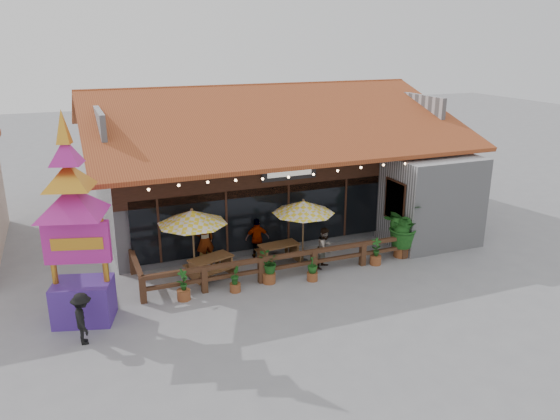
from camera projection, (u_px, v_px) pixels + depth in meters
name	position (u px, v px, depth m)	size (l,w,h in m)	color
ground	(320.00, 266.00, 20.19)	(100.00, 100.00, 0.00)	gray
restaurant_building	(264.00, 169.00, 25.45)	(15.50, 14.73, 6.09)	#A6A7AB
patio_railing	(265.00, 262.00, 18.96)	(10.00, 2.60, 0.92)	#4C2A1B
umbrella_left	(192.00, 217.00, 18.53)	(3.20, 3.20, 2.58)	brown
umbrella_right	(303.00, 207.00, 19.90)	(3.00, 3.00, 2.48)	brown
picnic_table_left	(211.00, 264.00, 19.16)	(1.87, 1.74, 0.74)	brown
picnic_table_right	(279.00, 250.00, 20.46)	(1.58, 1.40, 0.71)	brown
thai_sign_tower	(72.00, 207.00, 15.28)	(3.09, 3.09, 6.76)	#462588
tropical_plant	(403.00, 226.00, 20.73)	(2.02, 1.95, 2.14)	brown
diner_a	(205.00, 240.00, 20.02)	(0.71, 0.46, 1.94)	#3A1E12
diner_b	(325.00, 248.00, 19.88)	(0.74, 0.58, 1.53)	#3A1E12
diner_c	(257.00, 238.00, 20.76)	(0.91, 0.38, 1.56)	#3A1E12
pedestrian	(83.00, 319.00, 14.92)	(0.97, 0.56, 1.50)	black
planter_a	(183.00, 287.00, 17.49)	(0.45, 0.43, 1.06)	brown
planter_b	(235.00, 280.00, 18.06)	(0.40, 0.42, 0.89)	brown
planter_c	(269.00, 266.00, 18.65)	(0.76, 0.69, 1.11)	brown
planter_d	(312.00, 269.00, 18.87)	(0.48, 0.48, 0.92)	brown
planter_e	(376.00, 253.00, 20.22)	(0.44, 0.42, 1.04)	brown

